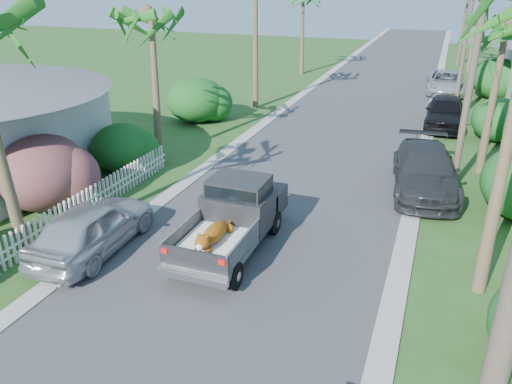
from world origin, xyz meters
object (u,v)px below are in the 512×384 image
at_px(parked_car_rm, 425,171).
at_px(utility_pole_a, 509,318).
at_px(palm_l_b, 149,13).
at_px(utility_pole_c, 468,28).
at_px(palm_r_b, 508,22).
at_px(parked_car_rf, 445,112).
at_px(utility_pole_d, 466,12).
at_px(parked_car_ln, 93,227).
at_px(pickup_truck, 236,214).
at_px(utility_pole_b, 473,66).
at_px(parked_car_rd, 446,83).

height_order(parked_car_rm, utility_pole_a, utility_pole_a).
xyz_separation_m(palm_l_b, utility_pole_a, (12.40, -14.00, -1.55)).
bearing_deg(utility_pole_c, palm_r_b, -85.60).
bearing_deg(parked_car_rf, utility_pole_d, 88.54).
distance_m(utility_pole_a, utility_pole_c, 30.00).
bearing_deg(palm_r_b, parked_car_ln, -134.87).
height_order(pickup_truck, utility_pole_c, utility_pole_c).
relative_size(palm_l_b, utility_pole_b, 0.82).
distance_m(parked_car_rf, utility_pole_b, 9.29).
height_order(pickup_truck, parked_car_rf, pickup_truck).
xyz_separation_m(parked_car_rd, palm_l_b, (-11.64, -18.43, 5.40)).
height_order(parked_car_rf, parked_car_ln, parked_car_rf).
relative_size(pickup_truck, utility_pole_c, 0.57).
bearing_deg(parked_car_ln, palm_r_b, -137.01).
bearing_deg(parked_car_rm, parked_car_rd, 81.98).
relative_size(utility_pole_c, utility_pole_d, 1.00).
height_order(pickup_truck, parked_car_rd, pickup_truck).
bearing_deg(parked_car_rf, parked_car_rm, -92.82).
relative_size(pickup_truck, utility_pole_b, 0.57).
bearing_deg(utility_pole_c, parked_car_rm, -93.91).
xyz_separation_m(parked_car_rf, palm_r_b, (1.60, -6.47, 5.11)).
bearing_deg(palm_l_b, parked_car_rm, 0.83).
bearing_deg(pickup_truck, utility_pole_d, 80.57).
bearing_deg(parked_car_rd, parked_car_ln, -112.12).
relative_size(pickup_truck, parked_car_ln, 1.13).
relative_size(pickup_truck, parked_car_rd, 0.96).
bearing_deg(palm_l_b, utility_pole_a, -48.47).
bearing_deg(parked_car_rd, palm_l_b, -125.24).
bearing_deg(palm_r_b, utility_pole_d, 92.05).
distance_m(parked_car_rm, parked_car_rd, 18.27).
relative_size(palm_r_b, utility_pole_c, 0.80).
distance_m(palm_l_b, utility_pole_c, 20.30).
height_order(parked_car_rf, utility_pole_d, utility_pole_d).
xyz_separation_m(parked_car_rd, utility_pole_c, (0.76, -2.43, 3.86)).
distance_m(parked_car_rm, parked_car_ln, 12.02).
xyz_separation_m(parked_car_rd, parked_car_ln, (-9.16, -26.41, 0.03)).
xyz_separation_m(utility_pole_a, utility_pole_d, (0.00, 45.00, 0.00)).
distance_m(pickup_truck, parked_car_rf, 16.55).
relative_size(parked_car_rf, utility_pole_c, 0.55).
height_order(parked_car_rf, utility_pole_b, utility_pole_b).
bearing_deg(parked_car_rd, pickup_truck, -105.38).
relative_size(parked_car_rd, palm_r_b, 0.74).
relative_size(parked_car_ln, utility_pole_d, 0.50).
bearing_deg(parked_car_ln, utility_pole_a, 146.61).
distance_m(pickup_truck, parked_car_rd, 25.13).
distance_m(utility_pole_a, utility_pole_b, 15.00).
relative_size(parked_car_rf, parked_car_rd, 0.92).
bearing_deg(utility_pole_b, utility_pole_d, 90.00).
xyz_separation_m(parked_car_rm, palm_r_b, (2.08, 2.84, 5.14)).
distance_m(parked_car_rf, palm_r_b, 8.40).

